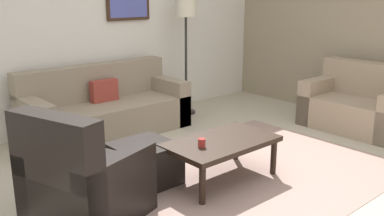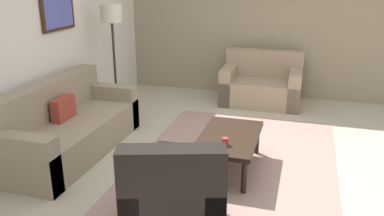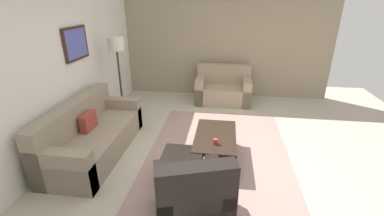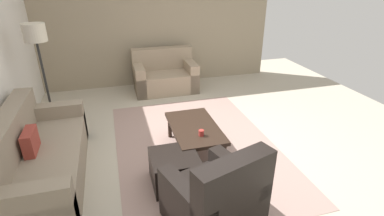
{
  "view_description": "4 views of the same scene",
  "coord_description": "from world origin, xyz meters",
  "views": [
    {
      "loc": [
        -2.9,
        -2.69,
        1.8
      ],
      "look_at": [
        -0.14,
        0.45,
        0.66
      ],
      "focal_mm": 39.93,
      "sensor_mm": 36.0,
      "label": 1
    },
    {
      "loc": [
        -4.15,
        -0.7,
        2.14
      ],
      "look_at": [
        -0.15,
        0.48,
        0.71
      ],
      "focal_mm": 36.93,
      "sensor_mm": 36.0,
      "label": 2
    },
    {
      "loc": [
        -3.74,
        -0.06,
        2.41
      ],
      "look_at": [
        0.07,
        0.45,
        0.78
      ],
      "focal_mm": 24.42,
      "sensor_mm": 36.0,
      "label": 3
    },
    {
      "loc": [
        -3.58,
        1.08,
        2.39
      ],
      "look_at": [
        -0.09,
        0.09,
        0.69
      ],
      "focal_mm": 27.46,
      "sensor_mm": 36.0,
      "label": 4
    }
  ],
  "objects": [
    {
      "name": "couch_loveseat",
      "position": [
        2.47,
        -0.01,
        0.3
      ],
      "size": [
        0.83,
        1.32,
        0.88
      ],
      "color": "gray",
      "rests_on": "ground_plane"
    },
    {
      "name": "area_rug",
      "position": [
        0.0,
        0.0,
        0.0
      ],
      "size": [
        3.35,
        2.31,
        0.01
      ],
      "primitive_type": "cube",
      "color": "gray",
      "rests_on": "ground_plane"
    },
    {
      "name": "ottoman",
      "position": [
        -0.72,
        0.49,
        0.2
      ],
      "size": [
        0.56,
        0.56,
        0.4
      ],
      "primitive_type": "cube",
      "color": "black",
      "rests_on": "ground_plane"
    },
    {
      "name": "framed_artwork",
      "position": [
        0.48,
        2.51,
        1.69
      ],
      "size": [
        0.69,
        0.04,
        0.56
      ],
      "color": "#382316"
    },
    {
      "name": "lamp_standing",
      "position": [
        1.19,
        2.1,
        1.41
      ],
      "size": [
        0.32,
        0.32,
        1.71
      ],
      "color": "black",
      "rests_on": "ground_plane"
    },
    {
      "name": "coffee_table",
      "position": [
        -0.1,
        0.05,
        0.36
      ],
      "size": [
        1.1,
        0.64,
        0.41
      ],
      "color": "black",
      "rests_on": "ground_plane"
    },
    {
      "name": "couch_main",
      "position": [
        -0.23,
        2.11,
        0.3
      ],
      "size": [
        2.11,
        0.88,
        0.88
      ],
      "color": "gray",
      "rests_on": "ground_plane"
    },
    {
      "name": "armchair_leather",
      "position": [
        -1.51,
        0.24,
        0.31
      ],
      "size": [
        1.01,
        1.01,
        0.95
      ],
      "color": "black",
      "rests_on": "ground_plane"
    },
    {
      "name": "cup",
      "position": [
        -0.38,
        0.04,
        0.45
      ],
      "size": [
        0.07,
        0.07,
        0.08
      ],
      "primitive_type": "cylinder",
      "color": "#B2332D",
      "rests_on": "coffee_table"
    },
    {
      "name": "ground_plane",
      "position": [
        0.0,
        0.0,
        0.0
      ],
      "size": [
        8.0,
        8.0,
        0.0
      ],
      "primitive_type": "plane",
      "color": "#B2A893"
    },
    {
      "name": "rear_partition",
      "position": [
        0.0,
        2.6,
        1.4
      ],
      "size": [
        6.0,
        0.12,
        2.8
      ],
      "primitive_type": "cube",
      "color": "silver",
      "rests_on": "ground_plane"
    }
  ]
}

